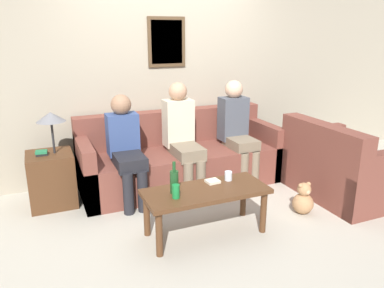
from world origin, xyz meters
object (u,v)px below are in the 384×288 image
at_px(couch_main, 180,159).
at_px(coffee_table, 206,196).
at_px(person_middle, 182,133).
at_px(teddy_bear, 303,200).
at_px(drinking_glass, 228,176).
at_px(person_left, 126,145).
at_px(person_right, 237,127).
at_px(wine_bottle, 174,181).
at_px(couch_side, 341,170).

bearing_deg(couch_main, coffee_table, -100.46).
distance_m(person_middle, teddy_bear, 1.54).
distance_m(drinking_glass, person_middle, 1.01).
relative_size(couch_main, person_left, 2.07).
bearing_deg(person_left, person_right, 3.04).
bearing_deg(couch_main, wine_bottle, -113.33).
xyz_separation_m(couch_main, coffee_table, (-0.23, -1.25, 0.08)).
xyz_separation_m(drinking_glass, person_left, (-0.78, 0.91, 0.15)).
bearing_deg(couch_side, teddy_bear, 107.43).
bearing_deg(wine_bottle, person_left, 101.48).
height_order(wine_bottle, drinking_glass, wine_bottle).
height_order(person_middle, person_right, person_middle).
relative_size(drinking_glass, person_middle, 0.07).
xyz_separation_m(person_left, person_middle, (0.69, 0.08, 0.04)).
xyz_separation_m(coffee_table, drinking_glass, (0.29, 0.11, 0.11)).
relative_size(drinking_glass, teddy_bear, 0.26).
bearing_deg(person_middle, wine_bottle, -114.93).
distance_m(coffee_table, drinking_glass, 0.33).
xyz_separation_m(couch_side, drinking_glass, (-1.50, -0.08, 0.18)).
bearing_deg(person_middle, couch_main, 79.20).
bearing_deg(teddy_bear, person_left, 146.80).
distance_m(couch_main, person_middle, 0.40).
bearing_deg(teddy_bear, person_right, 98.79).
height_order(couch_side, coffee_table, couch_side).
distance_m(couch_main, couch_side, 1.88).
xyz_separation_m(couch_main, teddy_bear, (0.88, -1.27, -0.16)).
bearing_deg(couch_side, person_right, 43.34).
xyz_separation_m(coffee_table, person_right, (0.93, 1.10, 0.30)).
height_order(coffee_table, person_left, person_left).
xyz_separation_m(wine_bottle, teddy_bear, (1.40, -0.06, -0.41)).
distance_m(couch_main, wine_bottle, 1.34).
bearing_deg(person_right, person_left, -176.96).
distance_m(wine_bottle, person_left, 1.00).
bearing_deg(couch_side, couch_main, 55.92).
bearing_deg(person_right, couch_main, 168.06).
height_order(drinking_glass, person_right, person_right).
bearing_deg(coffee_table, wine_bottle, 172.13).
xyz_separation_m(couch_main, person_middle, (-0.03, -0.15, 0.38)).
xyz_separation_m(couch_side, person_middle, (-1.59, 0.91, 0.37)).
relative_size(wine_bottle, drinking_glass, 3.33).
bearing_deg(coffee_table, person_right, 49.55).
distance_m(person_middle, person_right, 0.73).
bearing_deg(wine_bottle, person_middle, 65.07).
relative_size(coffee_table, teddy_bear, 3.34).
height_order(couch_main, drinking_glass, couch_main).
distance_m(person_left, person_right, 1.43).
bearing_deg(person_middle, person_right, -0.10).
bearing_deg(person_right, drinking_glass, -123.20).
height_order(couch_side, teddy_bear, couch_side).
bearing_deg(wine_bottle, drinking_glass, 7.27).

